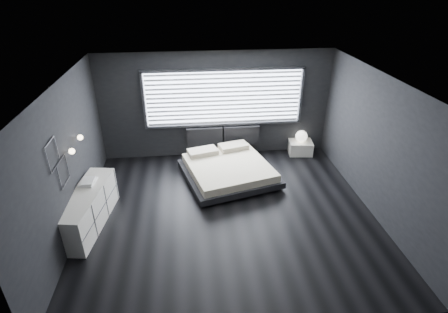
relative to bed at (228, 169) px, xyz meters
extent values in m
plane|color=black|center=(-0.16, -1.40, -0.25)|extent=(6.00, 6.00, 0.00)
plane|color=silver|center=(-0.16, -1.40, 2.55)|extent=(6.00, 6.00, 0.00)
cube|color=black|center=(-0.16, 1.35, 1.15)|extent=(6.00, 0.04, 2.80)
cube|color=black|center=(-0.16, -4.15, 1.15)|extent=(6.00, 0.04, 2.80)
cube|color=black|center=(-3.16, -1.40, 1.15)|extent=(0.04, 5.50, 2.80)
cube|color=black|center=(2.84, -1.40, 1.15)|extent=(0.04, 5.50, 2.80)
cube|color=white|center=(0.04, 1.33, 1.36)|extent=(4.00, 0.02, 1.38)
cube|color=#47474C|center=(-2.00, 1.30, 1.36)|extent=(0.06, 0.08, 1.48)
cube|color=#47474C|center=(2.08, 1.30, 1.36)|extent=(0.06, 0.08, 1.48)
cube|color=#47474C|center=(0.04, 1.30, 2.09)|extent=(4.14, 0.08, 0.06)
cube|color=#47474C|center=(0.04, 1.30, 0.63)|extent=(4.14, 0.08, 0.06)
cube|color=silver|center=(0.04, 1.27, 1.36)|extent=(3.94, 0.03, 1.32)
cube|color=black|center=(-0.49, 1.24, 0.32)|extent=(0.96, 0.16, 0.52)
cube|color=black|center=(0.51, 1.24, 0.32)|extent=(0.96, 0.16, 0.52)
cylinder|color=silver|center=(-3.11, -1.35, 1.35)|extent=(0.10, 0.02, 0.02)
sphere|color=#FFE5B7|center=(-3.04, -1.35, 1.35)|extent=(0.11, 0.11, 0.11)
cylinder|color=silver|center=(-3.11, -0.75, 1.35)|extent=(0.10, 0.02, 0.02)
sphere|color=#FFE5B7|center=(-3.04, -0.75, 1.35)|extent=(0.11, 0.11, 0.11)
cube|color=#47474C|center=(-3.13, -1.95, 1.83)|extent=(0.01, 0.46, 0.02)
cube|color=#47474C|center=(-3.13, -1.95, 1.37)|extent=(0.01, 0.46, 0.02)
cube|color=#47474C|center=(-3.13, -1.72, 1.60)|extent=(0.01, 0.02, 0.46)
cube|color=#47474C|center=(-3.13, -2.18, 1.60)|extent=(0.01, 0.02, 0.46)
cube|color=#47474C|center=(-3.13, -1.70, 1.36)|extent=(0.01, 0.46, 0.02)
cube|color=#47474C|center=(-3.13, -1.70, 0.90)|extent=(0.01, 0.46, 0.02)
cube|color=#47474C|center=(-3.13, -1.47, 1.13)|extent=(0.01, 0.02, 0.46)
cube|color=#47474C|center=(-3.13, -1.93, 1.13)|extent=(0.01, 0.02, 0.46)
cube|color=black|center=(-0.65, -1.03, -0.21)|extent=(0.14, 0.14, 0.07)
cube|color=black|center=(1.07, -0.58, -0.21)|extent=(0.14, 0.14, 0.07)
cube|color=black|center=(-1.05, 0.51, -0.21)|extent=(0.14, 0.14, 0.07)
cube|color=black|center=(0.67, 0.96, -0.21)|extent=(0.14, 0.14, 0.07)
cube|color=black|center=(0.01, -0.04, -0.10)|extent=(2.48, 2.42, 0.15)
cube|color=beige|center=(0.01, -0.04, 0.07)|extent=(2.23, 2.23, 0.19)
cube|color=#BDB39D|center=(-0.58, 0.56, 0.22)|extent=(0.80, 0.56, 0.12)
cube|color=#BDB39D|center=(0.23, 0.77, 0.22)|extent=(0.80, 0.56, 0.12)
cube|color=white|center=(2.15, 1.10, -0.07)|extent=(0.68, 0.59, 0.36)
sphere|color=white|center=(2.14, 1.09, 0.28)|extent=(0.32, 0.32, 0.32)
cube|color=white|center=(-2.94, -1.46, 0.13)|extent=(0.81, 1.96, 0.76)
cube|color=#47474C|center=(-2.67, -1.50, 0.13)|extent=(0.29, 1.86, 0.74)
cube|color=white|center=(-2.95, -1.11, 0.53)|extent=(0.33, 0.40, 0.04)
cube|color=white|center=(-2.94, -1.13, 0.57)|extent=(0.25, 0.33, 0.03)
camera|label=1|loc=(-0.89, -7.27, 4.27)|focal=28.00mm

